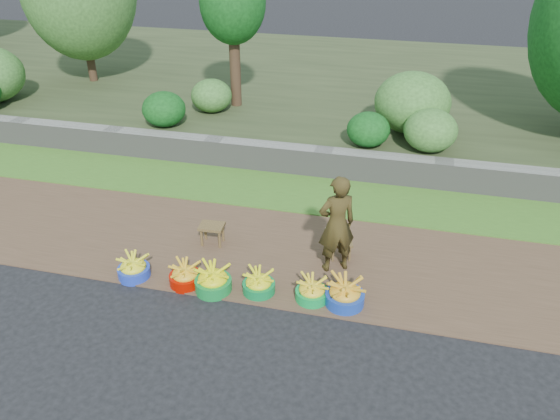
% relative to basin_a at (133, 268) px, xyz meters
% --- Properties ---
extents(ground_plane, '(120.00, 120.00, 0.00)m').
position_rel_basin_a_xyz_m(ground_plane, '(2.05, -0.20, -0.15)').
color(ground_plane, black).
rests_on(ground_plane, ground).
extents(dirt_shoulder, '(80.00, 2.50, 0.02)m').
position_rel_basin_a_xyz_m(dirt_shoulder, '(2.05, 1.05, -0.14)').
color(dirt_shoulder, brown).
rests_on(dirt_shoulder, ground).
extents(grass_verge, '(80.00, 1.50, 0.04)m').
position_rel_basin_a_xyz_m(grass_verge, '(2.05, 3.05, -0.13)').
color(grass_verge, '#427825').
rests_on(grass_verge, ground).
extents(retaining_wall, '(80.00, 0.35, 0.55)m').
position_rel_basin_a_xyz_m(retaining_wall, '(2.05, 3.90, 0.12)').
color(retaining_wall, gray).
rests_on(retaining_wall, ground).
extents(earth_bank, '(80.00, 10.00, 0.50)m').
position_rel_basin_a_xyz_m(earth_bank, '(2.05, 8.80, 0.10)').
color(earth_bank, '#374324').
rests_on(earth_bank, ground).
extents(basin_a, '(0.46, 0.46, 0.34)m').
position_rel_basin_a_xyz_m(basin_a, '(0.00, 0.00, 0.00)').
color(basin_a, '#1F3BC2').
rests_on(basin_a, ground).
extents(basin_b, '(0.45, 0.45, 0.34)m').
position_rel_basin_a_xyz_m(basin_b, '(0.78, 0.02, -0.00)').
color(basin_b, '#A60D00').
rests_on(basin_b, ground).
extents(basin_c, '(0.51, 0.51, 0.38)m').
position_rel_basin_a_xyz_m(basin_c, '(1.20, -0.02, 0.02)').
color(basin_c, '#118033').
rests_on(basin_c, ground).
extents(basin_d, '(0.45, 0.45, 0.33)m').
position_rel_basin_a_xyz_m(basin_d, '(1.82, 0.09, -0.00)').
color(basin_d, '#097B39').
rests_on(basin_d, ground).
extents(basin_e, '(0.44, 0.44, 0.33)m').
position_rel_basin_a_xyz_m(basin_e, '(2.56, 0.10, -0.00)').
color(basin_e, '#099D41').
rests_on(basin_e, ground).
extents(basin_f, '(0.52, 0.52, 0.39)m').
position_rel_basin_a_xyz_m(basin_f, '(3.00, 0.11, 0.02)').
color(basin_f, '#183CA4').
rests_on(basin_f, ground).
extents(stool_left, '(0.39, 0.31, 0.33)m').
position_rel_basin_a_xyz_m(stool_left, '(0.79, 1.07, 0.13)').
color(stool_left, brown).
rests_on(stool_left, dirt_shoulder).
extents(stool_right, '(0.37, 0.32, 0.28)m').
position_rel_basin_a_xyz_m(stool_right, '(2.79, 1.16, 0.09)').
color(stool_right, brown).
rests_on(stool_right, dirt_shoulder).
extents(vendor_woman, '(0.65, 0.57, 1.49)m').
position_rel_basin_a_xyz_m(vendor_woman, '(2.74, 0.88, 0.61)').
color(vendor_woman, black).
rests_on(vendor_woman, dirt_shoulder).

